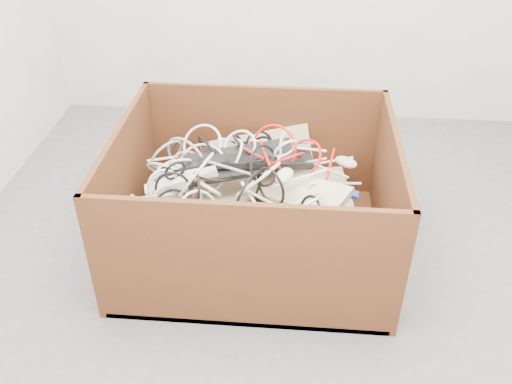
# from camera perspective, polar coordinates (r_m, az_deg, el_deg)

# --- Properties ---
(ground) EXTENTS (3.00, 3.00, 0.00)m
(ground) POSITION_cam_1_polar(r_m,az_deg,el_deg) (2.54, 1.94, -7.14)
(ground) COLOR #545456
(ground) RESTS_ON ground
(cardboard_box) EXTENTS (1.18, 0.98, 0.61)m
(cardboard_box) POSITION_cam_1_polar(r_m,az_deg,el_deg) (2.53, -0.40, -3.00)
(cardboard_box) COLOR #391B0E
(cardboard_box) RESTS_ON ground
(keyboard_pile) EXTENTS (1.06, 0.97, 0.35)m
(keyboard_pile) POSITION_cam_1_polar(r_m,az_deg,el_deg) (2.47, -0.41, -0.35)
(keyboard_pile) COLOR beige
(keyboard_pile) RESTS_ON cardboard_box
(mice_scatter) EXTENTS (0.92, 0.68, 0.22)m
(mice_scatter) POSITION_cam_1_polar(r_m,az_deg,el_deg) (2.41, 0.39, 0.66)
(mice_scatter) COLOR beige
(mice_scatter) RESTS_ON keyboard_pile
(power_strip_left) EXTENTS (0.33, 0.15, 0.13)m
(power_strip_left) POSITION_cam_1_polar(r_m,az_deg,el_deg) (2.43, -7.67, 1.15)
(power_strip_left) COLOR white
(power_strip_left) RESTS_ON keyboard_pile
(power_strip_right) EXTENTS (0.26, 0.05, 0.09)m
(power_strip_right) POSITION_cam_1_polar(r_m,az_deg,el_deg) (2.29, -7.92, -2.39)
(power_strip_right) COLOR white
(power_strip_right) RESTS_ON keyboard_pile
(vga_plug) EXTENTS (0.05, 0.05, 0.03)m
(vga_plug) POSITION_cam_1_polar(r_m,az_deg,el_deg) (2.38, 9.94, -0.26)
(vga_plug) COLOR #0D2FC3
(vga_plug) RESTS_ON keyboard_pile
(cable_tangle) EXTENTS (1.01, 0.81, 0.39)m
(cable_tangle) POSITION_cam_1_polar(r_m,az_deg,el_deg) (2.42, -3.45, 2.11)
(cable_tangle) COLOR black
(cable_tangle) RESTS_ON keyboard_pile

